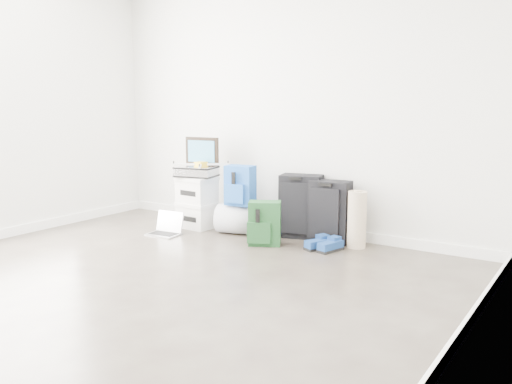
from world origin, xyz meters
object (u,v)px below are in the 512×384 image
Objects in this scene: boxes_stack at (197,202)px; briefcase at (197,172)px; large_suitcase at (301,206)px; carry_on at (330,212)px; duffel_bag at (241,219)px; laptop at (166,229)px.

boxes_stack is 1.38× the size of briefcase.
large_suitcase is 1.05× the size of carry_on.
duffel_bag is 0.79× the size of large_suitcase.
carry_on is 1.78× the size of laptop.
duffel_bag is 0.95m from carry_on.
boxes_stack reaches higher than duffel_bag.
large_suitcase is (1.16, 0.25, 0.04)m from boxes_stack.
briefcase is at bearing 75.50° from laptop.
laptop is at bearing -158.03° from duffel_bag.
large_suitcase reaches higher than boxes_stack.
briefcase is 1.22m from large_suitcase.
duffel_bag reaches higher than laptop.
laptop is (-0.65, -0.45, -0.10)m from duffel_bag.
boxes_stack is 0.92× the size of carry_on.
large_suitcase is (0.58, 0.22, 0.17)m from duffel_bag.
briefcase is 0.81× the size of duffel_bag.
duffel_bag is 0.83× the size of carry_on.
large_suitcase is 0.34m from carry_on.
briefcase reaches higher than duffel_bag.
boxes_stack is at bearing 75.50° from laptop.
duffel_bag is at bearing -172.74° from large_suitcase.
large_suitcase is (1.16, 0.25, -0.30)m from briefcase.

